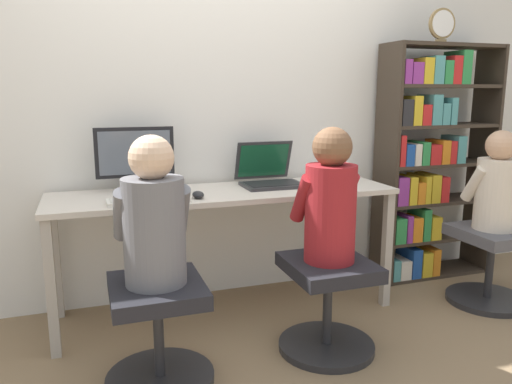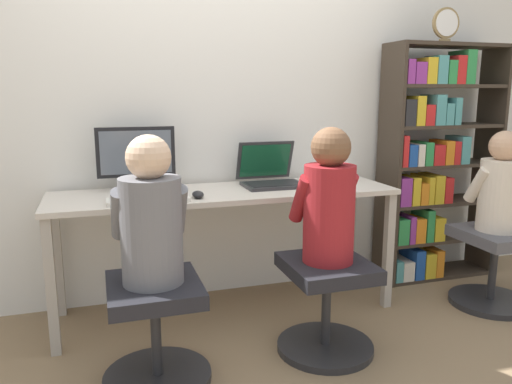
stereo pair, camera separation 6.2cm
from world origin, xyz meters
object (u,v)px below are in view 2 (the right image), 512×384
at_px(laptop, 271,176).
at_px(person_at_laptop, 329,201).
at_px(desk_clock, 446,24).
at_px(person_near_shelf, 501,187).
at_px(desktop_monitor, 136,159).
at_px(office_chair_left, 156,326).
at_px(keyboard, 148,200).
at_px(office_chair_side, 494,263).
at_px(bookshelf, 430,164).
at_px(office_chair_right, 326,301).
at_px(person_at_monitor, 151,218).

bearing_deg(laptop, person_at_laptop, -85.54).
relative_size(laptop, desk_clock, 1.69).
bearing_deg(desk_clock, person_near_shelf, -76.55).
xyz_separation_m(desktop_monitor, office_chair_left, (-0.01, -0.80, -0.67)).
relative_size(desktop_monitor, keyboard, 1.05).
height_order(laptop, office_chair_side, laptop).
distance_m(laptop, bookshelf, 1.19).
xyz_separation_m(office_chair_right, desk_clock, (1.14, 0.68, 1.49)).
xyz_separation_m(office_chair_side, person_near_shelf, (0.00, 0.00, 0.49)).
xyz_separation_m(keyboard, person_near_shelf, (2.08, -0.24, -0.01)).
bearing_deg(office_chair_side, desk_clock, 103.34).
height_order(desktop_monitor, desk_clock, desk_clock).
bearing_deg(laptop, person_at_monitor, -138.04).
height_order(person_at_monitor, bookshelf, bookshelf).
bearing_deg(person_at_monitor, person_at_laptop, 1.41).
distance_m(office_chair_left, person_near_shelf, 2.19).
distance_m(person_at_monitor, person_near_shelf, 2.13).
xyz_separation_m(laptop, keyboard, (-0.78, -0.27, -0.04)).
bearing_deg(person_at_monitor, office_chair_left, -90.00).
xyz_separation_m(keyboard, bookshelf, (1.97, 0.30, 0.06)).
distance_m(keyboard, person_near_shelf, 2.10).
height_order(laptop, person_at_laptop, person_at_laptop).
bearing_deg(office_chair_right, office_chair_left, -178.59).
bearing_deg(desk_clock, office_chair_right, -148.99).
distance_m(office_chair_left, bookshelf, 2.22).
distance_m(office_chair_right, person_at_laptop, 0.52).
relative_size(laptop, office_chair_side, 0.73).
height_order(desktop_monitor, person_at_laptop, person_at_laptop).
xyz_separation_m(office_chair_left, office_chair_side, (2.12, 0.23, 0.00)).
distance_m(person_at_monitor, desk_clock, 2.34).
distance_m(office_chair_right, person_at_monitor, 1.01).
xyz_separation_m(laptop, office_chair_right, (0.06, -0.71, -0.54)).
distance_m(person_at_monitor, office_chair_side, 2.19).
bearing_deg(person_at_monitor, keyboard, 85.72).
height_order(office_chair_right, person_at_monitor, person_at_monitor).
relative_size(keyboard, office_chair_left, 0.85).
relative_size(keyboard, person_near_shelf, 0.70).
relative_size(laptop, person_near_shelf, 0.60).
relative_size(desktop_monitor, person_near_shelf, 0.73).
bearing_deg(person_at_laptop, office_chair_side, 9.10).
xyz_separation_m(office_chair_right, person_at_monitor, (-0.87, -0.02, 0.51)).
height_order(person_at_laptop, person_near_shelf, person_at_laptop).
relative_size(office_chair_right, person_at_laptop, 0.74).
bearing_deg(person_at_laptop, office_chair_right, -90.00).
bearing_deg(keyboard, laptop, 18.99).
distance_m(desktop_monitor, person_at_laptop, 1.17).
distance_m(office_chair_left, person_at_monitor, 0.51).
bearing_deg(desk_clock, person_at_monitor, -160.77).
distance_m(desktop_monitor, desk_clock, 2.16).
bearing_deg(bookshelf, office_chair_right, -146.84).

